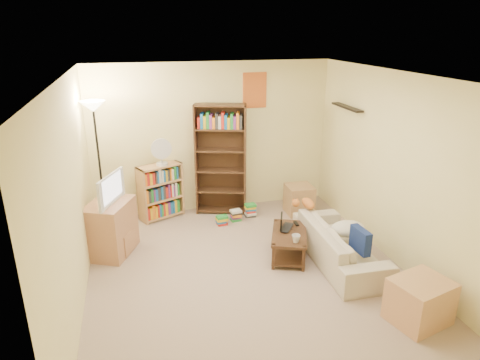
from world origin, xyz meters
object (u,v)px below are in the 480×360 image
at_px(tall_bookshelf, 221,157).
at_px(end_cabinet, 420,301).
at_px(coffee_table, 289,242).
at_px(desk_fan, 161,152).
at_px(side_table, 299,199).
at_px(sofa, 339,243).
at_px(floor_lamp, 96,130).
at_px(mug, 296,239).
at_px(television, 106,189).
at_px(tabby_cat, 306,203).
at_px(tv_stand, 111,228).
at_px(laptop, 290,228).
at_px(short_bookshelf, 161,191).

relative_size(tall_bookshelf, end_cabinet, 3.15).
relative_size(coffee_table, end_cabinet, 1.59).
height_order(desk_fan, side_table, desk_fan).
distance_m(sofa, floor_lamp, 3.74).
bearing_deg(floor_lamp, mug, -33.68).
xyz_separation_m(sofa, television, (-2.98, 1.00, 0.70)).
bearing_deg(tabby_cat, tv_stand, 173.54).
height_order(laptop, side_table, side_table).
relative_size(tv_stand, end_cabinet, 1.29).
height_order(short_bookshelf, floor_lamp, floor_lamp).
height_order(television, tall_bookshelf, tall_bookshelf).
height_order(coffee_table, television, television).
distance_m(tall_bookshelf, short_bookshelf, 1.14).
height_order(tv_stand, floor_lamp, floor_lamp).
height_order(laptop, desk_fan, desk_fan).
xyz_separation_m(mug, desk_fan, (-1.52, 2.00, 0.73)).
relative_size(sofa, side_table, 3.65).
bearing_deg(laptop, mug, -152.33).
bearing_deg(desk_fan, end_cabinet, -54.40).
relative_size(tabby_cat, tall_bookshelf, 0.22).
bearing_deg(television, tall_bookshelf, -36.28).
bearing_deg(short_bookshelf, end_cabinet, -78.67).
distance_m(television, tall_bookshelf, 2.04).
distance_m(sofa, side_table, 1.63).
height_order(sofa, tall_bookshelf, tall_bookshelf).
relative_size(tv_stand, television, 1.10).
bearing_deg(tall_bookshelf, desk_fan, -161.77).
height_order(tabby_cat, television, television).
height_order(tabby_cat, tv_stand, tv_stand).
bearing_deg(side_table, tall_bookshelf, 163.50).
relative_size(mug, television, 0.23).
height_order(sofa, mug, sofa).
relative_size(tabby_cat, desk_fan, 0.92).
distance_m(television, side_table, 3.20).
relative_size(tv_stand, side_table, 1.55).
xyz_separation_m(short_bookshelf, end_cabinet, (2.46, -3.41, -0.21)).
bearing_deg(coffee_table, floor_lamp, 172.85).
distance_m(television, short_bookshelf, 1.39).
relative_size(mug, desk_fan, 0.35).
relative_size(mug, short_bookshelf, 0.17).
xyz_separation_m(tabby_cat, side_table, (0.29, 0.94, -0.34)).
distance_m(coffee_table, side_table, 1.51).
bearing_deg(floor_lamp, tv_stand, -80.82).
bearing_deg(side_table, tv_stand, -168.47).
height_order(tv_stand, end_cabinet, tv_stand).
xyz_separation_m(laptop, floor_lamp, (-2.50, 1.25, 1.25)).
relative_size(floor_lamp, side_table, 4.17).
bearing_deg(television, short_bookshelf, -12.26).
relative_size(sofa, laptop, 4.71).
xyz_separation_m(floor_lamp, end_cabinet, (3.33, -2.99, -1.39)).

